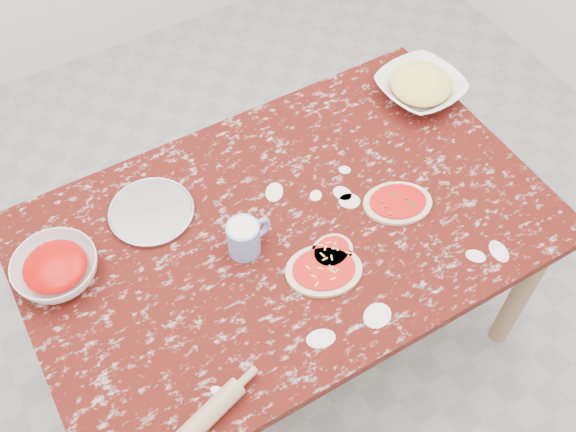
% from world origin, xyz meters
% --- Properties ---
extents(ground, '(4.00, 4.00, 0.00)m').
position_xyz_m(ground, '(0.00, 0.00, 0.00)').
color(ground, gray).
extents(worktable, '(1.60, 1.00, 0.75)m').
position_xyz_m(worktable, '(0.00, 0.00, 0.67)').
color(worktable, '#3D0D09').
rests_on(worktable, ground).
extents(pizza_tray, '(0.33, 0.33, 0.01)m').
position_xyz_m(pizza_tray, '(-0.34, 0.25, 0.76)').
color(pizza_tray, '#B2B2B7').
rests_on(pizza_tray, worktable).
extents(sauce_bowl, '(0.32, 0.32, 0.08)m').
position_xyz_m(sauce_bowl, '(-0.66, 0.18, 0.79)').
color(sauce_bowl, white).
rests_on(sauce_bowl, worktable).
extents(cheese_bowl, '(0.32, 0.32, 0.07)m').
position_xyz_m(cheese_bowl, '(0.69, 0.26, 0.79)').
color(cheese_bowl, white).
rests_on(cheese_bowl, worktable).
extents(flour_mug, '(0.15, 0.10, 0.11)m').
position_xyz_m(flour_mug, '(-0.15, -0.01, 0.81)').
color(flour_mug, '#718AD2').
rests_on(flour_mug, worktable).
extents(pizza_left, '(0.27, 0.25, 0.02)m').
position_xyz_m(pizza_left, '(0.01, -0.19, 0.76)').
color(pizza_left, beige).
rests_on(pizza_left, worktable).
extents(pizza_mid, '(0.17, 0.15, 0.02)m').
position_xyz_m(pizza_mid, '(0.06, -0.15, 0.76)').
color(pizza_mid, beige).
rests_on(pizza_mid, worktable).
extents(pizza_right, '(0.26, 0.23, 0.02)m').
position_xyz_m(pizza_right, '(0.34, -0.10, 0.76)').
color(pizza_right, beige).
rests_on(pizza_right, worktable).
extents(rolling_pin, '(0.27, 0.13, 0.05)m').
position_xyz_m(rolling_pin, '(-0.50, -0.42, 0.78)').
color(rolling_pin, tan).
rests_on(rolling_pin, worktable).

